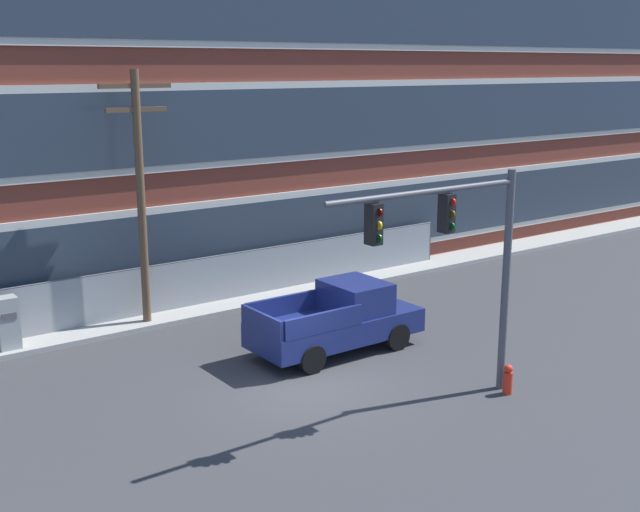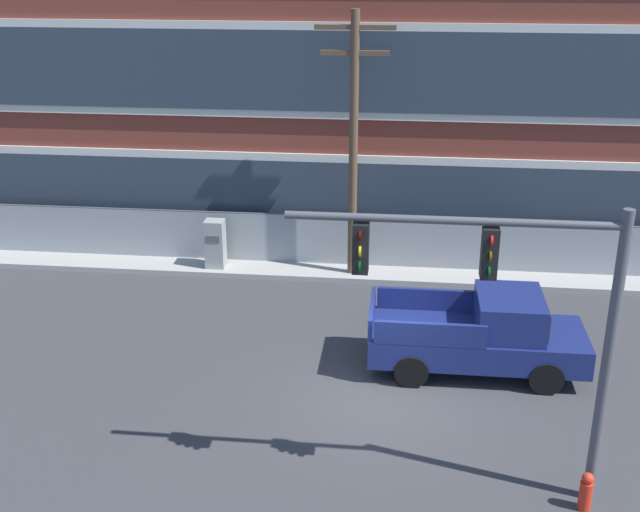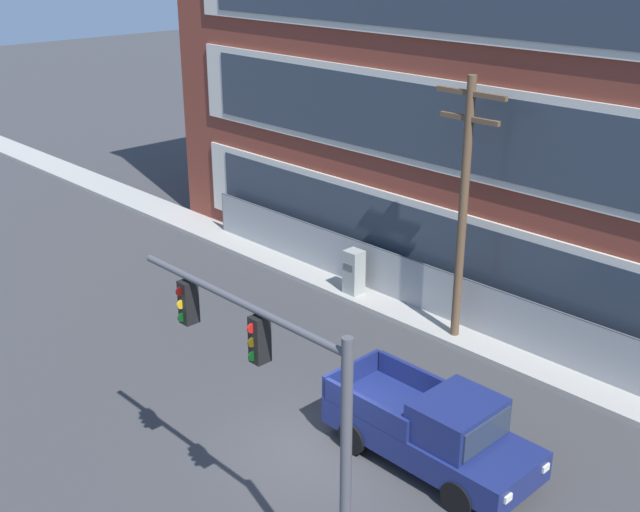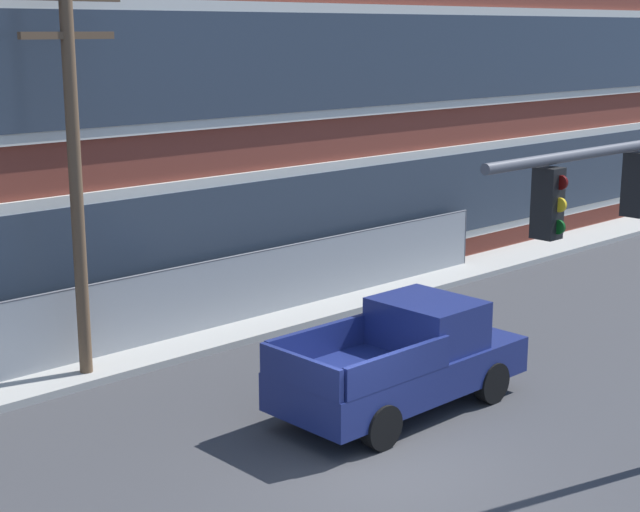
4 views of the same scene
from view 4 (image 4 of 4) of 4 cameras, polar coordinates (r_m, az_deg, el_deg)
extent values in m
plane|color=#38383A|center=(16.26, 3.32, -12.31)|extent=(160.00, 160.00, 0.00)
cube|color=#9E9B93|center=(21.50, -11.01, -5.85)|extent=(80.00, 1.72, 0.16)
cube|color=beige|center=(26.36, 2.25, 2.62)|extent=(45.22, 0.10, 2.86)
cube|color=#2D3844|center=(26.32, 2.34, 2.60)|extent=(43.26, 0.06, 2.38)
cube|color=beige|center=(25.94, 2.33, 11.28)|extent=(45.22, 0.10, 2.86)
cube|color=#2D3844|center=(25.89, 2.42, 11.28)|extent=(43.26, 0.06, 2.38)
cube|color=gray|center=(21.10, -13.64, -4.07)|extent=(25.49, 0.04, 1.75)
cylinder|color=#4C4C51|center=(29.31, 8.42, 0.95)|extent=(0.06, 0.06, 1.75)
cylinder|color=#4C4C51|center=(20.87, -13.77, -1.77)|extent=(25.49, 0.05, 0.05)
cylinder|color=#4C4C51|center=(13.80, 16.77, 5.97)|extent=(5.68, 0.14, 0.14)
cube|color=black|center=(14.44, 17.93, 3.98)|extent=(0.28, 0.32, 0.90)
cube|color=black|center=(12.58, 13.10, 3.02)|extent=(0.28, 0.32, 0.90)
cylinder|color=#4B0807|center=(12.44, 13.85, 4.17)|extent=(0.04, 0.18, 0.18)
cylinder|color=gold|center=(12.49, 13.78, 2.90)|extent=(0.04, 0.18, 0.18)
cylinder|color=#0A4011|center=(12.54, 13.71, 1.64)|extent=(0.04, 0.18, 0.18)
cube|color=navy|center=(18.39, 4.71, -6.73)|extent=(5.16, 2.08, 0.70)
cube|color=navy|center=(18.66, 6.24, -3.88)|extent=(1.55, 1.90, 0.90)
cube|color=#283342|center=(19.25, 7.76, -3.39)|extent=(0.07, 1.69, 0.67)
cube|color=navy|center=(18.03, -0.02, -4.97)|extent=(2.57, 0.13, 0.56)
cube|color=navy|center=(16.76, 4.59, -6.44)|extent=(2.57, 0.13, 0.56)
cube|color=navy|center=(16.47, -1.16, -6.75)|extent=(0.11, 1.98, 0.56)
cylinder|color=black|center=(20.19, 5.61, -5.96)|extent=(0.80, 0.26, 0.80)
cylinder|color=black|center=(19.09, 9.95, -7.25)|extent=(0.80, 0.26, 0.80)
cylinder|color=black|center=(18.10, -0.87, -8.20)|extent=(0.80, 0.26, 0.80)
cylinder|color=black|center=(16.86, 3.59, -9.88)|extent=(0.80, 0.26, 0.80)
cube|color=white|center=(20.69, 8.02, -4.23)|extent=(0.06, 0.24, 0.16)
cube|color=white|center=(19.88, 11.28, -5.09)|extent=(0.06, 0.24, 0.16)
cylinder|color=brown|center=(19.69, -14.02, 4.09)|extent=(0.26, 0.26, 8.05)
cube|color=brown|center=(19.47, -14.49, 12.32)|extent=(1.95, 0.14, 0.14)
camera|label=1|loc=(6.22, 142.33, 0.76)|focal=45.00mm
camera|label=2|loc=(12.94, 78.48, 15.30)|focal=45.00mm
camera|label=3|loc=(22.98, 52.67, 19.73)|focal=45.00mm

